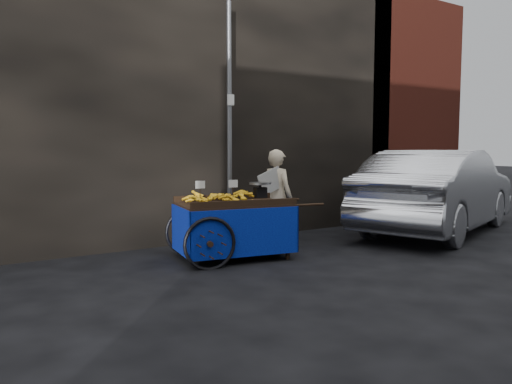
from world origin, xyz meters
TOP-DOWN VIEW (x-y plane):
  - ground at (0.00, 0.00)m, footprint 80.00×80.00m
  - building_wall at (0.39, 2.60)m, footprint 13.50×2.00m
  - street_pole at (0.30, 1.30)m, footprint 0.12×0.10m
  - banana_cart at (-0.30, 0.26)m, footprint 2.30×1.35m
  - vendor at (0.95, 0.84)m, footprint 0.80×0.67m
  - plastic_bag at (0.67, 0.45)m, footprint 0.25×0.20m
  - parked_car at (4.19, 0.06)m, footprint 5.05×3.14m

SIDE VIEW (x-z plane):
  - ground at x=0.00m, z-range 0.00..0.00m
  - plastic_bag at x=0.67m, z-range 0.00..0.23m
  - banana_cart at x=-0.30m, z-range 0.14..1.32m
  - parked_car at x=4.19m, z-range 0.00..1.57m
  - vendor at x=0.95m, z-range 0.00..1.59m
  - street_pole at x=0.30m, z-range 0.01..4.01m
  - building_wall at x=0.39m, z-range 0.00..5.00m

